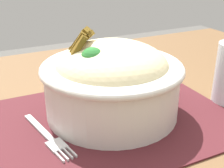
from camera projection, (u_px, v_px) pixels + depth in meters
table at (80, 167)px, 0.47m from camera, size 1.27×0.81×0.76m
placemat at (101, 122)px, 0.47m from camera, size 0.41×0.29×0.00m
bowl at (112, 79)px, 0.47m from camera, size 0.24×0.24×0.14m
fork at (49, 137)px, 0.42m from camera, size 0.04×0.14×0.00m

